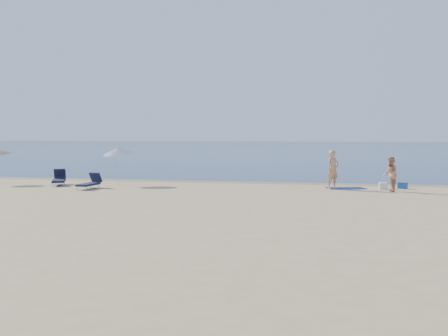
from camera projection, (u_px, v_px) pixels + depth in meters
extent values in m
plane|color=tan|center=(136.00, 258.00, 12.30)|extent=(160.00, 160.00, 0.00)
cube|color=#0D2650|center=(322.00, 147.00, 109.85)|extent=(240.00, 160.00, 0.01)
cube|color=#847254|center=(263.00, 183.00, 31.22)|extent=(240.00, 1.60, 0.00)
imported|color=tan|center=(333.00, 170.00, 27.55)|extent=(0.82, 0.82, 1.92)
imported|color=tan|center=(390.00, 174.00, 26.33)|extent=(0.68, 0.84, 1.64)
cube|color=#101B51|center=(346.00, 188.00, 27.90)|extent=(2.05, 1.51, 0.03)
cube|color=silver|center=(383.00, 186.00, 27.59)|extent=(0.40, 0.35, 0.33)
cube|color=#1B4894|center=(403.00, 185.00, 27.81)|extent=(0.52, 0.44, 0.31)
cylinder|color=silver|center=(116.00, 168.00, 29.46)|extent=(0.21, 0.42, 1.90)
cone|color=white|center=(118.00, 150.00, 29.79)|extent=(2.20, 2.21, 0.64)
sphere|color=silver|center=(118.00, 147.00, 29.78)|extent=(0.06, 0.06, 0.06)
cube|color=black|center=(59.00, 181.00, 29.54)|extent=(1.25, 1.78, 0.11)
cube|color=black|center=(60.00, 174.00, 30.34)|extent=(0.73, 0.63, 0.54)
cylinder|color=#A5A5AD|center=(64.00, 183.00, 29.60)|extent=(0.03, 0.03, 0.25)
cube|color=#161C3C|center=(88.00, 184.00, 27.60)|extent=(0.63, 1.58, 0.10)
cube|color=#161C3C|center=(96.00, 177.00, 28.33)|extent=(0.59, 0.40, 0.51)
cylinder|color=#A5A5AD|center=(93.00, 187.00, 27.55)|extent=(0.03, 0.03, 0.23)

